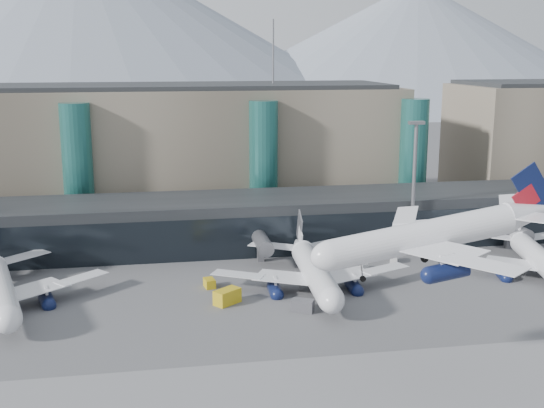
{
  "coord_description": "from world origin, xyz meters",
  "views": [
    {
      "loc": [
        -18.95,
        -73.74,
        38.2
      ],
      "look_at": [
        -0.45,
        32.0,
        14.3
      ],
      "focal_mm": 45.0,
      "sensor_mm": 36.0,
      "label": 1
    }
  ],
  "objects_px": {
    "hero_jet": "(447,225)",
    "jet_parked_right": "(536,249)",
    "lightmast_mid": "(414,180)",
    "veh_c": "(303,306)",
    "veh_h": "(227,297)",
    "veh_d": "(394,259)",
    "jet_parked_mid": "(311,260)",
    "veh_b": "(209,283)",
    "veh_g": "(362,266)"
  },
  "relations": [
    {
      "from": "hero_jet",
      "to": "jet_parked_right",
      "type": "relative_size",
      "value": 0.92
    },
    {
      "from": "hero_jet",
      "to": "lightmast_mid",
      "type": "bearing_deg",
      "value": 71.46
    },
    {
      "from": "veh_c",
      "to": "veh_h",
      "type": "height_order",
      "value": "veh_h"
    },
    {
      "from": "veh_d",
      "to": "veh_c",
      "type": "bearing_deg",
      "value": 158.24
    },
    {
      "from": "jet_parked_right",
      "to": "veh_c",
      "type": "height_order",
      "value": "jet_parked_right"
    },
    {
      "from": "lightmast_mid",
      "to": "jet_parked_right",
      "type": "distance_m",
      "value": 25.3
    },
    {
      "from": "veh_h",
      "to": "lightmast_mid",
      "type": "bearing_deg",
      "value": -8.65
    },
    {
      "from": "lightmast_mid",
      "to": "jet_parked_mid",
      "type": "bearing_deg",
      "value": -146.68
    },
    {
      "from": "veh_b",
      "to": "veh_d",
      "type": "bearing_deg",
      "value": -87.19
    },
    {
      "from": "jet_parked_mid",
      "to": "lightmast_mid",
      "type": "bearing_deg",
      "value": -53.97
    },
    {
      "from": "hero_jet",
      "to": "veh_c",
      "type": "relative_size",
      "value": 9.48
    },
    {
      "from": "veh_g",
      "to": "veh_h",
      "type": "distance_m",
      "value": 28.74
    },
    {
      "from": "lightmast_mid",
      "to": "jet_parked_right",
      "type": "height_order",
      "value": "lightmast_mid"
    },
    {
      "from": "veh_h",
      "to": "veh_b",
      "type": "bearing_deg",
      "value": 66.42
    },
    {
      "from": "jet_parked_right",
      "to": "jet_parked_mid",
      "type": "bearing_deg",
      "value": 102.4
    },
    {
      "from": "veh_c",
      "to": "veh_d",
      "type": "distance_m",
      "value": 30.64
    },
    {
      "from": "jet_parked_mid",
      "to": "veh_c",
      "type": "distance_m",
      "value": 12.7
    },
    {
      "from": "veh_g",
      "to": "veh_h",
      "type": "xyz_separation_m",
      "value": [
        -25.75,
        -12.76,
        0.54
      ]
    },
    {
      "from": "veh_g",
      "to": "veh_h",
      "type": "height_order",
      "value": "veh_h"
    },
    {
      "from": "veh_h",
      "to": "veh_g",
      "type": "bearing_deg",
      "value": -11.91
    },
    {
      "from": "veh_b",
      "to": "veh_c",
      "type": "distance_m",
      "value": 18.51
    },
    {
      "from": "veh_c",
      "to": "veh_h",
      "type": "bearing_deg",
      "value": -178.7
    },
    {
      "from": "veh_d",
      "to": "veh_g",
      "type": "height_order",
      "value": "veh_d"
    },
    {
      "from": "jet_parked_mid",
      "to": "veh_h",
      "type": "height_order",
      "value": "jet_parked_mid"
    },
    {
      "from": "lightmast_mid",
      "to": "veh_d",
      "type": "distance_m",
      "value": 15.95
    },
    {
      "from": "jet_parked_right",
      "to": "veh_h",
      "type": "bearing_deg",
      "value": 108.94
    },
    {
      "from": "veh_c",
      "to": "veh_d",
      "type": "relative_size",
      "value": 1.36
    },
    {
      "from": "veh_g",
      "to": "veh_b",
      "type": "bearing_deg",
      "value": -97.93
    },
    {
      "from": "veh_g",
      "to": "veh_c",
      "type": "bearing_deg",
      "value": -57.26
    },
    {
      "from": "veh_d",
      "to": "veh_h",
      "type": "bearing_deg",
      "value": 140.31
    },
    {
      "from": "jet_parked_mid",
      "to": "veh_g",
      "type": "distance_m",
      "value": 13.16
    },
    {
      "from": "hero_jet",
      "to": "veh_b",
      "type": "relative_size",
      "value": 12.24
    },
    {
      "from": "veh_g",
      "to": "veh_d",
      "type": "bearing_deg",
      "value": 96.67
    },
    {
      "from": "veh_c",
      "to": "veh_g",
      "type": "relative_size",
      "value": 1.57
    },
    {
      "from": "hero_jet",
      "to": "veh_g",
      "type": "distance_m",
      "value": 45.4
    },
    {
      "from": "jet_parked_right",
      "to": "veh_d",
      "type": "distance_m",
      "value": 24.87
    },
    {
      "from": "jet_parked_mid",
      "to": "veh_b",
      "type": "xyz_separation_m",
      "value": [
        -16.97,
        1.67,
        -3.56
      ]
    },
    {
      "from": "hero_jet",
      "to": "veh_h",
      "type": "bearing_deg",
      "value": 127.15
    },
    {
      "from": "jet_parked_mid",
      "to": "veh_c",
      "type": "bearing_deg",
      "value": 163.55
    },
    {
      "from": "veh_d",
      "to": "veh_g",
      "type": "xyz_separation_m",
      "value": [
        -7.2,
        -3.25,
        -0.08
      ]
    },
    {
      "from": "hero_jet",
      "to": "veh_h",
      "type": "height_order",
      "value": "hero_jet"
    },
    {
      "from": "hero_jet",
      "to": "jet_parked_mid",
      "type": "bearing_deg",
      "value": 101.3
    },
    {
      "from": "jet_parked_mid",
      "to": "veh_h",
      "type": "distance_m",
      "value": 16.47
    },
    {
      "from": "veh_d",
      "to": "hero_jet",
      "type": "bearing_deg",
      "value": -168.87
    },
    {
      "from": "lightmast_mid",
      "to": "veh_d",
      "type": "bearing_deg",
      "value": -133.45
    },
    {
      "from": "jet_parked_right",
      "to": "veh_h",
      "type": "distance_m",
      "value": 56.0
    },
    {
      "from": "jet_parked_right",
      "to": "veh_g",
      "type": "relative_size",
      "value": 16.19
    },
    {
      "from": "veh_g",
      "to": "lightmast_mid",
      "type": "bearing_deg",
      "value": 107.97
    },
    {
      "from": "jet_parked_mid",
      "to": "veh_b",
      "type": "distance_m",
      "value": 17.42
    },
    {
      "from": "lightmast_mid",
      "to": "veh_h",
      "type": "relative_size",
      "value": 6.11
    }
  ]
}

